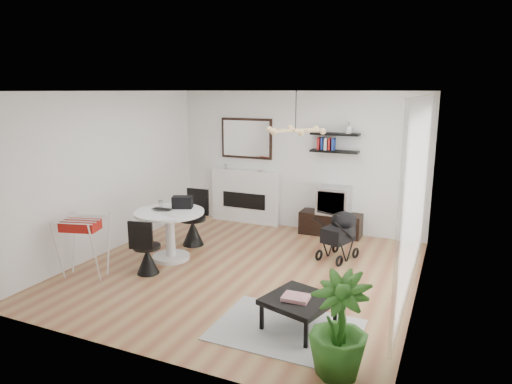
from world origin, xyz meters
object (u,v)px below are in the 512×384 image
at_px(dining_table, 170,228).
at_px(drying_rack, 84,246).
at_px(potted_plant, 339,325).
at_px(crt_tv, 334,200).
at_px(fireplace, 245,190).
at_px(tv_console, 331,224).
at_px(stroller, 340,237).
at_px(coffee_table, 299,301).

height_order(dining_table, drying_rack, drying_rack).
xyz_separation_m(dining_table, potted_plant, (3.26, -1.95, -0.02)).
relative_size(crt_tv, potted_plant, 0.57).
height_order(fireplace, tv_console, fireplace).
bearing_deg(potted_plant, drying_rack, 168.26).
xyz_separation_m(fireplace, drying_rack, (-0.95, -3.56, -0.21)).
distance_m(fireplace, tv_console, 1.92).
bearing_deg(potted_plant, fireplace, 124.82).
distance_m(fireplace, potted_plant, 5.36).
bearing_deg(stroller, tv_console, 130.01).
distance_m(crt_tv, coffee_table, 3.63).
height_order(drying_rack, potted_plant, potted_plant).
height_order(dining_table, stroller, stroller).
bearing_deg(crt_tv, dining_table, -132.41).
height_order(dining_table, coffee_table, dining_table).
relative_size(coffee_table, potted_plant, 0.85).
bearing_deg(crt_tv, potted_plant, -74.91).
bearing_deg(dining_table, potted_plant, -30.86).
distance_m(fireplace, crt_tv, 1.91).
bearing_deg(tv_console, coffee_table, -80.91).
relative_size(fireplace, coffee_table, 2.45).
xyz_separation_m(fireplace, tv_console, (1.86, -0.14, -0.47)).
distance_m(dining_table, potted_plant, 3.79).
xyz_separation_m(tv_console, drying_rack, (-2.81, -3.43, 0.26)).
bearing_deg(crt_tv, fireplace, 175.80).
relative_size(tv_console, drying_rack, 1.29).
relative_size(tv_console, coffee_table, 1.32).
height_order(tv_console, crt_tv, crt_tv).
bearing_deg(drying_rack, stroller, 19.54).
bearing_deg(potted_plant, crt_tv, 105.09).
bearing_deg(tv_console, stroller, -68.59).
bearing_deg(drying_rack, dining_table, 40.64).
bearing_deg(drying_rack, potted_plant, -27.12).
height_order(fireplace, potted_plant, fireplace).
bearing_deg(drying_rack, tv_console, 35.28).
xyz_separation_m(tv_console, crt_tv, (0.05, -0.00, 0.48)).
bearing_deg(coffee_table, crt_tv, 98.29).
height_order(drying_rack, stroller, drying_rack).
distance_m(dining_table, coffee_table, 2.93).
height_order(dining_table, potted_plant, potted_plant).
distance_m(crt_tv, dining_table, 3.13).
relative_size(crt_tv, drying_rack, 0.65).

